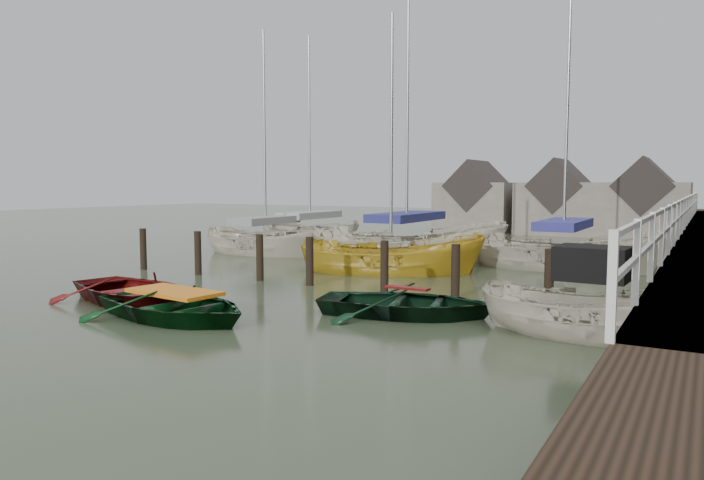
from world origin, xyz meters
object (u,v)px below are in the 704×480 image
Objects in this scene: rowboat_green at (175,319)px; sailboat_d at (563,267)px; sailboat_b at (406,260)px; rowboat_dkgreen at (407,315)px; sailboat_e at (310,246)px; rowboat_red at (135,303)px; motorboat at (589,332)px; sailboat_a at (266,253)px; sailboat_c at (391,272)px.

sailboat_d reaches higher than rowboat_green.
sailboat_b reaches higher than sailboat_d.
sailboat_b reaches higher than rowboat_dkgreen.
rowboat_red is at bearing -143.55° from sailboat_e.
motorboat is at bearing -67.12° from rowboat_red.
rowboat_green is 0.40× the size of sailboat_a.
rowboat_red is at bearing 139.21° from sailboat_c.
rowboat_green is 8.46m from motorboat.
sailboat_d reaches higher than sailboat_a.
motorboat is 9.39m from sailboat_c.
motorboat is at bearing -154.06° from sailboat_b.
sailboat_d is 11.71m from sailboat_e.
rowboat_dkgreen is 0.91× the size of motorboat.
sailboat_c is 6.01m from sailboat_d.
sailboat_a is 11.76m from sailboat_d.
sailboat_a is 0.80× the size of sailboat_b.
sailboat_d reaches higher than rowboat_dkgreen.
rowboat_green is 0.94× the size of motorboat.
sailboat_d is (11.67, 1.40, -0.00)m from sailboat_a.
sailboat_e is at bearing -1.17° from sailboat_a.
sailboat_c reaches higher than rowboat_green.
sailboat_b is 1.19× the size of sailboat_e.
sailboat_e is (0.10, 3.16, -0.00)m from sailboat_a.
sailboat_e is at bearing 51.07° from sailboat_b.
rowboat_red is at bearing 75.77° from rowboat_green.
motorboat is 0.40× the size of sailboat_e.
rowboat_dkgreen is 15.28m from sailboat_e.
motorboat is 18.11m from sailboat_e.
sailboat_e is (-6.82, 5.43, 0.05)m from sailboat_c.
rowboat_green is 0.32× the size of sailboat_b.
sailboat_a is (-10.28, 8.24, 0.06)m from rowboat_dkgreen.
sailboat_b is at bearing 10.53° from rowboat_dkgreen.
rowboat_red is 1.08× the size of rowboat_dkgreen.
motorboat is 0.46× the size of sailboat_c.
rowboat_red is at bearing 92.82° from rowboat_dkgreen.
sailboat_b is (-7.94, 8.89, -0.04)m from motorboat.
sailboat_a is (-14.10, 8.33, -0.03)m from motorboat.
rowboat_dkgreen is 3.83m from motorboat.
sailboat_d is at bearing -72.23° from sailboat_c.
motorboat is (3.82, -0.09, 0.10)m from rowboat_dkgreen.
motorboat is at bearing -64.50° from rowboat_green.
rowboat_red is 0.41× the size of sailboat_a.
rowboat_green is 8.84m from sailboat_c.
rowboat_dkgreen is 6.84m from sailboat_c.
rowboat_dkgreen is (6.40, 2.00, 0.00)m from rowboat_red.
sailboat_d reaches higher than sailboat_c.
sailboat_b is 1.09× the size of sailboat_d.
rowboat_red is 0.98× the size of motorboat.
motorboat is 0.37× the size of sailboat_d.
sailboat_b is (2.28, 10.80, 0.06)m from rowboat_red.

